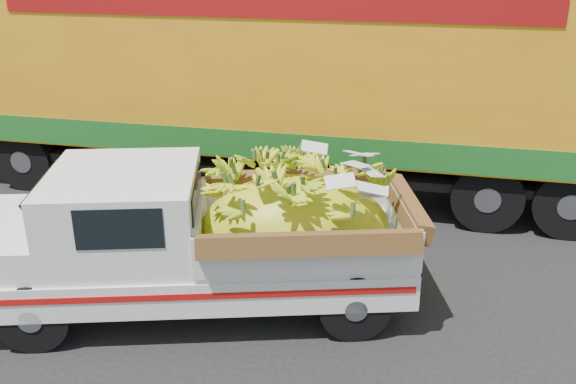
{
  "coord_description": "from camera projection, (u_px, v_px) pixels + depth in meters",
  "views": [
    {
      "loc": [
        2.14,
        -7.4,
        4.35
      ],
      "look_at": [
        1.72,
        0.22,
        1.25
      ],
      "focal_mm": 40.0,
      "sensor_mm": 36.0,
      "label": 1
    }
  ],
  "objects": [
    {
      "name": "ground",
      "position": [
        159.0,
        282.0,
        8.59
      ],
      "size": [
        100.0,
        100.0,
        0.0
      ],
      "primitive_type": "plane",
      "color": "black",
      "rests_on": "ground"
    },
    {
      "name": "curb",
      "position": [
        224.0,
        142.0,
        14.05
      ],
      "size": [
        60.0,
        0.25,
        0.15
      ],
      "primitive_type": "cube",
      "color": "gray",
      "rests_on": "ground"
    },
    {
      "name": "sidewalk",
      "position": [
        236.0,
        117.0,
        15.99
      ],
      "size": [
        60.0,
        4.0,
        0.14
      ],
      "primitive_type": "cube",
      "color": "gray",
      "rests_on": "ground"
    },
    {
      "name": "pickup_truck",
      "position": [
        228.0,
        235.0,
        7.73
      ],
      "size": [
        5.3,
        2.45,
        1.79
      ],
      "rotation": [
        0.0,
        0.0,
        0.12
      ],
      "color": "black",
      "rests_on": "ground"
    },
    {
      "name": "semi_trailer",
      "position": [
        283.0,
        73.0,
        10.93
      ],
      "size": [
        12.07,
        4.44,
        3.8
      ],
      "rotation": [
        0.0,
        0.0,
        -0.17
      ],
      "color": "black",
      "rests_on": "ground"
    }
  ]
}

